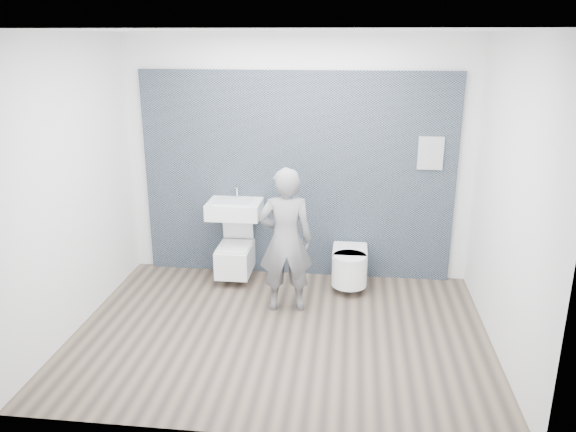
# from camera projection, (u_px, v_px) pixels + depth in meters

# --- Properties ---
(ground) EXTENTS (4.00, 4.00, 0.00)m
(ground) POSITION_uv_depth(u_px,v_px,m) (281.00, 332.00, 5.47)
(ground) COLOR brown
(ground) RESTS_ON ground
(room_shell) EXTENTS (4.00, 4.00, 4.00)m
(room_shell) POSITION_uv_depth(u_px,v_px,m) (280.00, 157.00, 4.94)
(room_shell) COLOR silver
(room_shell) RESTS_ON ground
(tile_wall) EXTENTS (3.60, 0.06, 2.40)m
(tile_wall) POSITION_uv_depth(u_px,v_px,m) (296.00, 272.00, 6.86)
(tile_wall) COLOR black
(tile_wall) RESTS_ON ground
(washbasin) EXTENTS (0.61, 0.45, 0.45)m
(washbasin) POSITION_uv_depth(u_px,v_px,m) (235.00, 209.00, 6.43)
(washbasin) COLOR white
(washbasin) RESTS_ON ground
(toilet_square) EXTENTS (0.38, 0.55, 0.75)m
(toilet_square) POSITION_uv_depth(u_px,v_px,m) (235.00, 257.00, 6.57)
(toilet_square) COLOR white
(toilet_square) RESTS_ON ground
(toilet_rounded) EXTENTS (0.40, 0.67, 0.36)m
(toilet_rounded) POSITION_uv_depth(u_px,v_px,m) (350.00, 266.00, 6.36)
(toilet_rounded) COLOR white
(toilet_rounded) RESTS_ON ground
(info_placard) EXTENTS (0.28, 0.03, 0.37)m
(info_placard) POSITION_uv_depth(u_px,v_px,m) (421.00, 279.00, 6.66)
(info_placard) COLOR silver
(info_placard) RESTS_ON ground
(visitor) EXTENTS (0.60, 0.44, 1.53)m
(visitor) POSITION_uv_depth(u_px,v_px,m) (286.00, 240.00, 5.73)
(visitor) COLOR slate
(visitor) RESTS_ON ground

